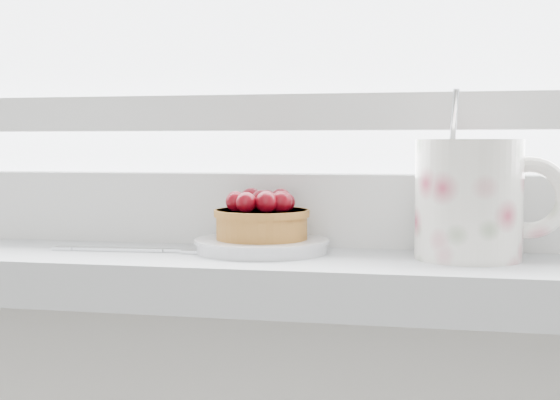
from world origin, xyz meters
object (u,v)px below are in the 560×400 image
(saucer, at_px, (262,246))
(floral_mug, at_px, (473,197))
(fork, at_px, (148,250))
(raspberry_tart, at_px, (262,217))

(saucer, relative_size, floral_mug, 0.84)
(floral_mug, relative_size, fork, 0.80)
(fork, bearing_deg, raspberry_tart, 10.79)
(raspberry_tart, distance_m, fork, 0.11)
(saucer, height_order, raspberry_tart, raspberry_tart)
(saucer, relative_size, fork, 0.67)
(saucer, relative_size, raspberry_tart, 1.42)
(saucer, bearing_deg, raspberry_tart, -176.13)
(raspberry_tart, bearing_deg, saucer, 3.87)
(fork, bearing_deg, floral_mug, 2.85)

